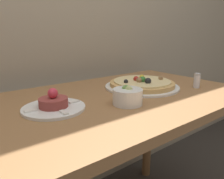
{
  "coord_description": "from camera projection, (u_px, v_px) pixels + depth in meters",
  "views": [
    {
      "loc": [
        -0.46,
        -0.34,
        1.06
      ],
      "look_at": [
        0.06,
        0.33,
        0.83
      ],
      "focal_mm": 35.0,
      "sensor_mm": 36.0,
      "label": 1
    }
  ],
  "objects": [
    {
      "name": "small_bowl",
      "position": [
        128.0,
        96.0,
        0.81
      ],
      "size": [
        0.11,
        0.11,
        0.07
      ],
      "color": "white",
      "rests_on": "dining_table"
    },
    {
      "name": "salt_shaker",
      "position": [
        197.0,
        81.0,
        1.06
      ],
      "size": [
        0.03,
        0.03,
        0.07
      ],
      "color": "silver",
      "rests_on": "dining_table"
    },
    {
      "name": "dining_table",
      "position": [
        96.0,
        126.0,
        0.9
      ],
      "size": [
        1.41,
        0.71,
        0.79
      ],
      "color": "olive",
      "rests_on": "ground_plane"
    },
    {
      "name": "tartare_plate",
      "position": [
        54.0,
        105.0,
        0.76
      ],
      "size": [
        0.22,
        0.22,
        0.08
      ],
      "color": "white",
      "rests_on": "dining_table"
    },
    {
      "name": "pizza_plate",
      "position": [
        142.0,
        84.0,
        1.06
      ],
      "size": [
        0.36,
        0.36,
        0.06
      ],
      "color": "white",
      "rests_on": "dining_table"
    }
  ]
}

